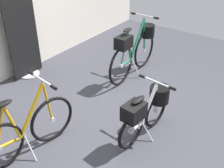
% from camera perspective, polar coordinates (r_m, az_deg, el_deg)
% --- Properties ---
extents(ground_plane, '(7.53, 7.53, 0.00)m').
position_cam_1_polar(ground_plane, '(3.95, 2.72, -7.38)').
color(ground_plane, '#38383F').
extents(back_wall, '(7.53, 0.10, 2.64)m').
position_cam_1_polar(back_wall, '(4.92, -21.67, 15.76)').
color(back_wall, silver).
rests_on(back_wall, ground_plane).
extents(floor_banner_stand, '(0.60, 0.36, 1.87)m').
position_cam_1_polar(floor_banner_stand, '(4.91, -18.08, 10.54)').
color(floor_banner_stand, '#B7B7BC').
rests_on(floor_banner_stand, ground_plane).
extents(folding_bike_foreground, '(1.01, 0.53, 0.72)m').
position_cam_1_polar(folding_bike_foreground, '(3.52, 7.14, -5.11)').
color(folding_bike_foreground, black).
rests_on(folding_bike_foreground, ground_plane).
extents(display_bike_left, '(1.47, 0.53, 1.02)m').
position_cam_1_polar(display_bike_left, '(4.86, 4.74, 7.43)').
color(display_bike_left, black).
rests_on(display_bike_left, ground_plane).
extents(display_bike_right, '(1.30, 0.53, 0.92)m').
position_cam_1_polar(display_bike_right, '(3.39, -17.16, -9.02)').
color(display_bike_right, black).
rests_on(display_bike_right, ground_plane).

